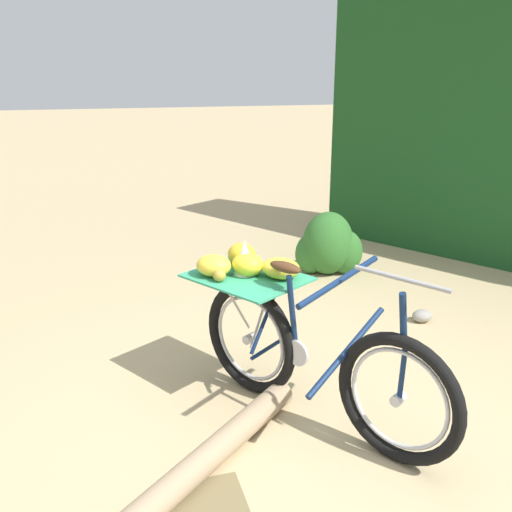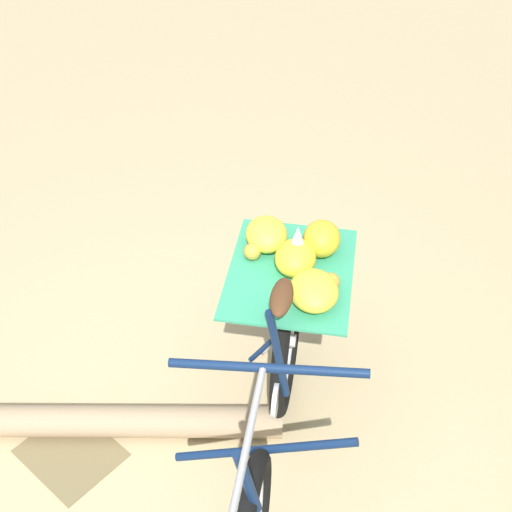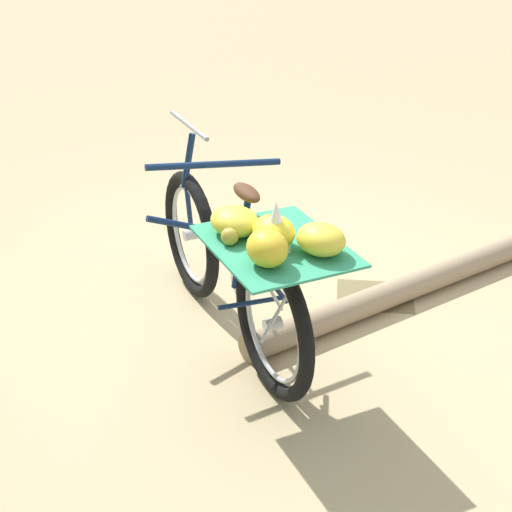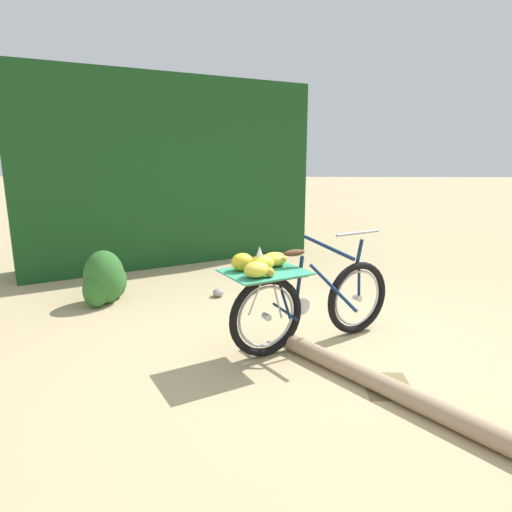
{
  "view_description": "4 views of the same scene",
  "coord_description": "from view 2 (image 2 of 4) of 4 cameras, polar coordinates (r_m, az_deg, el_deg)",
  "views": [
    {
      "loc": [
        1.13,
        2.6,
        1.99
      ],
      "look_at": [
        0.23,
        -0.5,
        0.95
      ],
      "focal_mm": 40.49,
      "sensor_mm": 36.0,
      "label": 1
    },
    {
      "loc": [
        -1.11,
        1.18,
        2.77
      ],
      "look_at": [
        0.35,
        -0.5,
        0.88
      ],
      "focal_mm": 48.29,
      "sensor_mm": 36.0,
      "label": 2
    },
    {
      "loc": [
        0.49,
        -3.59,
        2.25
      ],
      "look_at": [
        0.18,
        -0.74,
        0.79
      ],
      "focal_mm": 54.15,
      "sensor_mm": 36.0,
      "label": 3
    },
    {
      "loc": [
        3.93,
        -0.57,
        1.77
      ],
      "look_at": [
        0.2,
        -0.69,
        0.9
      ],
      "focal_mm": 31.29,
      "sensor_mm": 36.0,
      "label": 4
    }
  ],
  "objects": [
    {
      "name": "leaf_litter_patch",
      "position": [
        3.44,
        -15.1,
        -15.45
      ],
      "size": [
        0.44,
        0.36,
        0.01
      ],
      "primitive_type": "cube",
      "color": "olive",
      "rests_on": "ground_plane"
    },
    {
      "name": "fallen_log",
      "position": [
        3.51,
        -18.48,
        -12.83
      ],
      "size": [
        1.93,
        1.69,
        0.15
      ],
      "primitive_type": "cylinder",
      "rotation": [
        0.0,
        1.57,
        0.71
      ],
      "color": "#9E8466",
      "rests_on": "ground_plane"
    },
    {
      "name": "ground_plane",
      "position": [
        3.21,
        -1.2,
        -19.47
      ],
      "size": [
        60.0,
        60.0,
        0.0
      ],
      "primitive_type": "plane",
      "color": "tan"
    },
    {
      "name": "bicycle",
      "position": [
        2.93,
        1.84,
        -10.15
      ],
      "size": [
        1.19,
        1.67,
        1.03
      ],
      "rotation": [
        0.0,
        0.0,
        2.12
      ],
      "color": "black",
      "rests_on": "ground_plane"
    }
  ]
}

